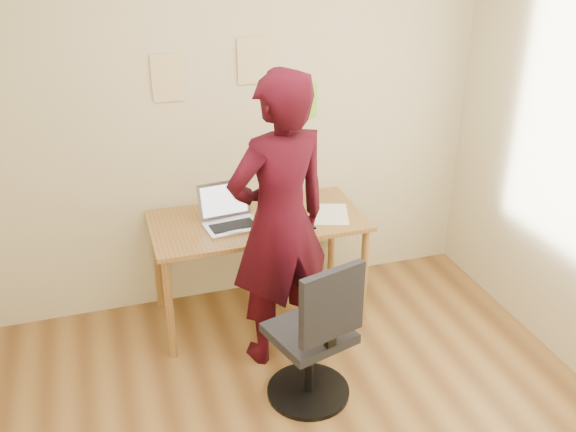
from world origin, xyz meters
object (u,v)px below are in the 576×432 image
object	(u,v)px
laptop	(229,217)
office_chair	(315,343)
phone	(307,225)
desk	(258,231)
person	(280,223)

from	to	relation	value
laptop	office_chair	xyz separation A→B (m)	(0.26, -0.93, -0.39)
phone	office_chair	world-z (taller)	office_chair
desk	laptop	bearing A→B (deg)	-176.07
desk	person	bearing A→B (deg)	-87.39
phone	person	size ratio (longest dim) A/B	0.07
desk	laptop	xyz separation A→B (m)	(-0.19, -0.01, 0.14)
desk	person	world-z (taller)	person
desk	laptop	size ratio (longest dim) A/B	3.70
phone	person	xyz separation A→B (m)	(-0.26, -0.25, 0.17)
desk	office_chair	xyz separation A→B (m)	(0.07, -0.94, -0.25)
laptop	person	bearing A→B (deg)	-70.51
desk	phone	size ratio (longest dim) A/B	10.25
office_chair	person	bearing A→B (deg)	79.58
desk	phone	world-z (taller)	phone
laptop	office_chair	bearing A→B (deg)	-80.81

